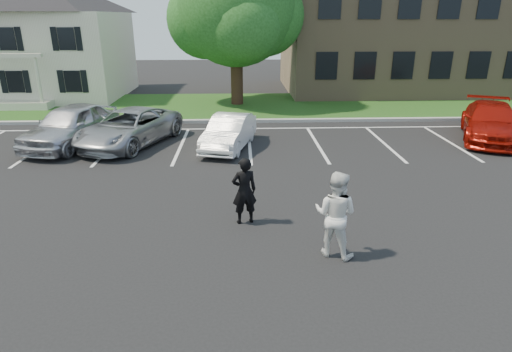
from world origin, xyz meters
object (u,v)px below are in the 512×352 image
at_px(car_silver_west, 71,125).
at_px(car_silver_minivan, 129,128).
at_px(office_building, 446,29).
at_px(man_black_suit, 244,191).
at_px(car_red_compact, 491,122).
at_px(car_white_sedan, 229,132).
at_px(tree, 237,9).
at_px(man_white_shirt, 335,214).
at_px(house, 39,35).

bearing_deg(car_silver_west, car_silver_minivan, 15.45).
relative_size(office_building, man_black_suit, 12.88).
bearing_deg(car_red_compact, car_silver_west, -154.87).
height_order(car_white_sedan, car_red_compact, car_red_compact).
bearing_deg(man_black_suit, car_silver_minivan, -71.14).
relative_size(office_building, car_silver_minivan, 4.36).
xyz_separation_m(office_building, car_silver_west, (-21.18, -13.78, -3.32)).
height_order(office_building, car_red_compact, office_building).
relative_size(office_building, tree, 2.55).
bearing_deg(man_white_shirt, car_silver_minivan, -24.30).
relative_size(man_white_shirt, car_silver_minivan, 0.38).
height_order(car_silver_minivan, car_red_compact, car_red_compact).
relative_size(house, office_building, 0.46).
height_order(man_black_suit, car_silver_west, man_black_suit).
bearing_deg(tree, man_black_suit, -89.46).
bearing_deg(tree, office_building, 20.56).
distance_m(car_white_sedan, car_red_compact, 11.11).
xyz_separation_m(house, man_white_shirt, (14.64, -20.63, -2.86)).
xyz_separation_m(car_silver_west, car_red_compact, (17.43, 0.27, -0.08)).
height_order(tree, man_black_suit, tree).
bearing_deg(man_white_shirt, car_white_sedan, -43.99).
height_order(house, car_white_sedan, house).
distance_m(man_black_suit, car_silver_minivan, 8.58).
xyz_separation_m(car_silver_west, car_white_sedan, (6.36, -0.61, -0.19)).
distance_m(house, man_white_shirt, 25.46).
bearing_deg(house, man_white_shirt, -54.64).
bearing_deg(office_building, car_silver_west, -146.96).
bearing_deg(man_black_suit, man_white_shirt, 126.59).
height_order(man_white_shirt, car_white_sedan, man_white_shirt).
relative_size(man_black_suit, car_red_compact, 0.33).
xyz_separation_m(house, car_silver_minivan, (8.13, -11.75, -3.11)).
bearing_deg(tree, house, 164.87).
distance_m(car_silver_minivan, car_red_compact, 15.13).
height_order(office_building, car_silver_west, office_building).
height_order(office_building, car_white_sedan, office_building).
distance_m(house, car_silver_west, 13.46).
distance_m(office_building, car_red_compact, 14.43).
bearing_deg(house, car_red_compact, -26.29).
distance_m(office_building, tree, 15.47).
distance_m(man_white_shirt, car_silver_minivan, 11.02).
relative_size(tree, car_red_compact, 1.69).
distance_m(man_white_shirt, car_white_sedan, 8.63).
bearing_deg(car_red_compact, tree, 167.13).
relative_size(man_white_shirt, car_silver_west, 0.39).
bearing_deg(car_silver_minivan, car_white_sedan, 13.25).
xyz_separation_m(man_white_shirt, car_white_sedan, (-2.46, 8.27, -0.32)).
bearing_deg(car_white_sedan, house, 148.90).
bearing_deg(car_white_sedan, car_silver_minivan, -174.31).
height_order(tree, car_silver_west, tree).
height_order(man_black_suit, car_red_compact, man_black_suit).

